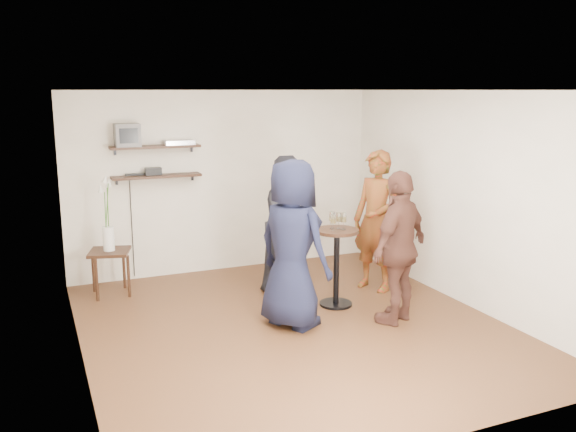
{
  "coord_description": "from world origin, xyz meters",
  "views": [
    {
      "loc": [
        -2.59,
        -5.88,
        2.6
      ],
      "look_at": [
        0.1,
        0.4,
        1.18
      ],
      "focal_mm": 38.0,
      "sensor_mm": 36.0,
      "label": 1
    }
  ],
  "objects_px": {
    "person_dark": "(290,223)",
    "person_brown": "(400,248)",
    "radio": "(153,171)",
    "drinks_table": "(337,257)",
    "person_navy": "(292,244)",
    "side_table": "(110,258)",
    "person_plaid": "(376,221)",
    "dvd_deck": "(179,142)",
    "crt_monitor": "(127,135)"
  },
  "relations": [
    {
      "from": "person_plaid",
      "to": "person_dark",
      "type": "bearing_deg",
      "value": -138.32
    },
    {
      "from": "radio",
      "to": "person_plaid",
      "type": "relative_size",
      "value": 0.12
    },
    {
      "from": "dvd_deck",
      "to": "drinks_table",
      "type": "xyz_separation_m",
      "value": [
        1.44,
        -1.93,
        -1.28
      ]
    },
    {
      "from": "radio",
      "to": "person_dark",
      "type": "bearing_deg",
      "value": -36.26
    },
    {
      "from": "person_brown",
      "to": "radio",
      "type": "bearing_deg",
      "value": -78.38
    },
    {
      "from": "side_table",
      "to": "person_brown",
      "type": "height_order",
      "value": "person_brown"
    },
    {
      "from": "dvd_deck",
      "to": "drinks_table",
      "type": "relative_size",
      "value": 0.42
    },
    {
      "from": "side_table",
      "to": "person_plaid",
      "type": "height_order",
      "value": "person_plaid"
    },
    {
      "from": "crt_monitor",
      "to": "radio",
      "type": "bearing_deg",
      "value": 0.0
    },
    {
      "from": "side_table",
      "to": "person_navy",
      "type": "distance_m",
      "value": 2.6
    },
    {
      "from": "dvd_deck",
      "to": "person_navy",
      "type": "bearing_deg",
      "value": -73.65
    },
    {
      "from": "person_dark",
      "to": "person_brown",
      "type": "bearing_deg",
      "value": -85.38
    },
    {
      "from": "dvd_deck",
      "to": "person_navy",
      "type": "distance_m",
      "value": 2.6
    },
    {
      "from": "person_plaid",
      "to": "person_brown",
      "type": "relative_size",
      "value": 1.06
    },
    {
      "from": "dvd_deck",
      "to": "person_dark",
      "type": "height_order",
      "value": "dvd_deck"
    },
    {
      "from": "person_navy",
      "to": "drinks_table",
      "type": "bearing_deg",
      "value": -90.0
    },
    {
      "from": "drinks_table",
      "to": "person_brown",
      "type": "distance_m",
      "value": 0.89
    },
    {
      "from": "crt_monitor",
      "to": "person_navy",
      "type": "relative_size",
      "value": 0.17
    },
    {
      "from": "person_plaid",
      "to": "person_dark",
      "type": "distance_m",
      "value": 1.13
    },
    {
      "from": "person_plaid",
      "to": "person_navy",
      "type": "height_order",
      "value": "person_navy"
    },
    {
      "from": "person_plaid",
      "to": "dvd_deck",
      "type": "bearing_deg",
      "value": -150.54
    },
    {
      "from": "side_table",
      "to": "drinks_table",
      "type": "xyz_separation_m",
      "value": [
        2.49,
        -1.51,
        0.13
      ]
    },
    {
      "from": "drinks_table",
      "to": "person_navy",
      "type": "xyz_separation_m",
      "value": [
        -0.76,
        -0.39,
        0.32
      ]
    },
    {
      "from": "dvd_deck",
      "to": "person_plaid",
      "type": "distance_m",
      "value": 2.88
    },
    {
      "from": "person_brown",
      "to": "dvd_deck",
      "type": "bearing_deg",
      "value": -83.39
    },
    {
      "from": "crt_monitor",
      "to": "radio",
      "type": "height_order",
      "value": "crt_monitor"
    },
    {
      "from": "person_dark",
      "to": "person_brown",
      "type": "distance_m",
      "value": 1.69
    },
    {
      "from": "drinks_table",
      "to": "dvd_deck",
      "type": "bearing_deg",
      "value": 126.64
    },
    {
      "from": "drinks_table",
      "to": "person_navy",
      "type": "distance_m",
      "value": 0.91
    },
    {
      "from": "person_brown",
      "to": "drinks_table",
      "type": "bearing_deg",
      "value": -90.0
    },
    {
      "from": "radio",
      "to": "person_navy",
      "type": "distance_m",
      "value": 2.61
    },
    {
      "from": "radio",
      "to": "person_dark",
      "type": "relative_size",
      "value": 0.12
    },
    {
      "from": "dvd_deck",
      "to": "person_plaid",
      "type": "xyz_separation_m",
      "value": [
        2.21,
        -1.57,
        -0.97
      ]
    },
    {
      "from": "crt_monitor",
      "to": "person_navy",
      "type": "xyz_separation_m",
      "value": [
        1.37,
        -2.32,
        -1.08
      ]
    },
    {
      "from": "dvd_deck",
      "to": "side_table",
      "type": "distance_m",
      "value": 1.81
    },
    {
      "from": "side_table",
      "to": "drinks_table",
      "type": "bearing_deg",
      "value": -31.2
    },
    {
      "from": "dvd_deck",
      "to": "radio",
      "type": "xyz_separation_m",
      "value": [
        -0.37,
        0.0,
        -0.38
      ]
    },
    {
      "from": "dvd_deck",
      "to": "side_table",
      "type": "height_order",
      "value": "dvd_deck"
    },
    {
      "from": "crt_monitor",
      "to": "dvd_deck",
      "type": "height_order",
      "value": "crt_monitor"
    },
    {
      "from": "side_table",
      "to": "drinks_table",
      "type": "height_order",
      "value": "drinks_table"
    },
    {
      "from": "person_plaid",
      "to": "side_table",
      "type": "bearing_deg",
      "value": -134.47
    },
    {
      "from": "side_table",
      "to": "person_brown",
      "type": "relative_size",
      "value": 0.35
    },
    {
      "from": "side_table",
      "to": "drinks_table",
      "type": "relative_size",
      "value": 0.63
    },
    {
      "from": "radio",
      "to": "person_brown",
      "type": "distance_m",
      "value": 3.53
    },
    {
      "from": "crt_monitor",
      "to": "person_navy",
      "type": "bearing_deg",
      "value": -59.44
    },
    {
      "from": "side_table",
      "to": "person_dark",
      "type": "distance_m",
      "value": 2.36
    },
    {
      "from": "drinks_table",
      "to": "person_dark",
      "type": "xyz_separation_m",
      "value": [
        -0.27,
        0.81,
        0.27
      ]
    },
    {
      "from": "radio",
      "to": "person_brown",
      "type": "bearing_deg",
      "value": -50.68
    },
    {
      "from": "person_plaid",
      "to": "person_brown",
      "type": "distance_m",
      "value": 1.18
    },
    {
      "from": "radio",
      "to": "crt_monitor",
      "type": "bearing_deg",
      "value": 180.0
    }
  ]
}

